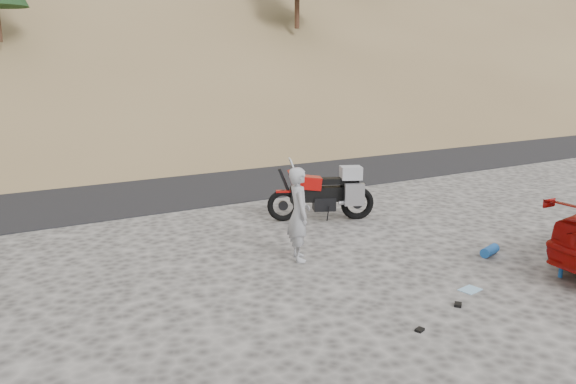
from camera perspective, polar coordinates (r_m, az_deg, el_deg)
name	(u,v)px	position (r m, az deg, el deg)	size (l,w,h in m)	color
ground	(353,275)	(9.67, 6.62, -8.33)	(140.00, 140.00, 0.00)	#403D3B
road	(175,181)	(17.42, -11.45, 1.07)	(120.00, 7.00, 0.05)	black
motorcycle	(326,193)	(12.75, 3.89, -0.11)	(2.32, 1.26, 1.47)	black
man	(299,259)	(10.33, 1.10, -6.83)	(0.62, 0.41, 1.71)	#95959A
gear_blue_mat	(490,251)	(11.15, 19.81, -5.63)	(0.18, 0.18, 0.46)	#1A509C
gear_bottle	(561,272)	(10.50, 25.96, -7.29)	(0.07, 0.07, 0.20)	#1A509C
gear_funnel	(563,263)	(11.02, 26.14, -6.47)	(0.13, 0.13, 0.17)	#BC0C0E
gear_glove_a	(420,330)	(7.91, 13.23, -13.47)	(0.13, 0.09, 0.04)	black
gear_glove_b	(458,305)	(8.79, 16.89, -10.90)	(0.14, 0.10, 0.05)	black
gear_blue_cloth	(470,290)	(9.43, 18.01, -9.42)	(0.34, 0.25, 0.01)	#85B0CE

